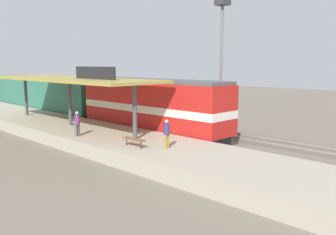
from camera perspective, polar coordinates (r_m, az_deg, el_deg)
ground_plane at (r=33.96m, az=-5.45°, el=-1.36°), size 120.00×120.00×0.00m
track_near at (r=32.73m, az=-8.13°, el=-1.73°), size 3.20×110.00×0.16m
track_far at (r=35.66m, az=-2.25°, el=-0.80°), size 3.20×110.00×0.16m
platform at (r=30.14m, az=-15.11°, el=-2.01°), size 6.00×44.00×0.90m
station_canopy at (r=29.60m, az=-15.33°, el=5.76°), size 5.20×18.00×4.70m
platform_bench at (r=21.49m, az=-5.47°, el=-3.50°), size 0.44×1.70×0.50m
locomotive at (r=28.85m, az=-2.61°, el=1.76°), size 2.93×14.43×4.44m
passenger_carriage_single at (r=43.74m, az=-18.90°, el=3.49°), size 2.90×20.00×4.24m
freight_car at (r=34.51m, az=-0.87°, el=2.14°), size 2.80×12.00×3.54m
light_mast at (r=33.91m, az=8.51°, el=12.82°), size 1.10×1.10×11.70m
person_waiting at (r=25.23m, az=-14.17°, el=-0.75°), size 0.34×0.34×1.71m
person_walking at (r=20.88m, az=-0.21°, el=-2.38°), size 0.34×0.34×1.71m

